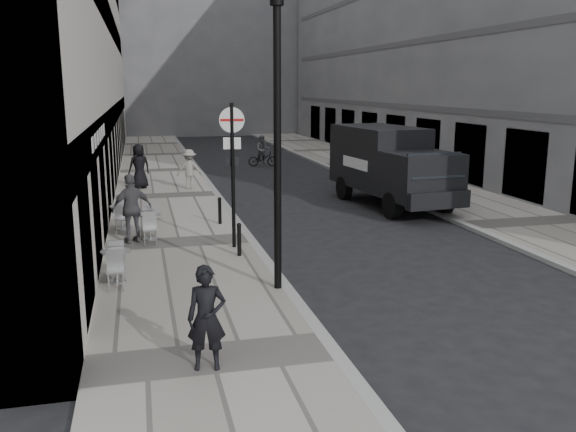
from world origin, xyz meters
name	(u,v)px	position (x,y,z in m)	size (l,w,h in m)	color
sidewalk	(167,197)	(-2.00, 18.00, 0.06)	(4.00, 60.00, 0.12)	#A29B92
far_sidewalk	(420,186)	(9.00, 18.00, 0.06)	(4.00, 60.00, 0.12)	#A29B92
building_far	(180,16)	(1.50, 56.00, 11.00)	(24.00, 16.00, 22.00)	gray
walking_man	(207,318)	(-2.10, 2.34, 0.94)	(0.60, 0.39, 1.64)	black
sign_post	(232,156)	(-0.60, 9.44, 2.59)	(0.66, 0.14, 3.85)	black
lamppost	(277,128)	(-0.20, 5.83, 3.56)	(0.28, 0.28, 6.18)	black
bollard_near	(239,240)	(-0.60, 8.55, 0.52)	(0.11, 0.11, 0.80)	black
bollard_far	(220,211)	(-0.60, 12.37, 0.52)	(0.11, 0.11, 0.79)	black
panel_van	(389,162)	(5.98, 14.46, 1.63)	(2.89, 6.35, 2.90)	black
cyclist	(263,154)	(3.68, 26.79, 0.67)	(1.64, 0.70, 1.72)	black
pedestrian_a	(132,208)	(-3.26, 10.61, 1.08)	(1.13, 0.47, 1.92)	#4C4C50
pedestrian_b	(189,169)	(-0.96, 19.38, 0.95)	(1.08, 0.62, 1.67)	gray
pedestrian_c	(139,166)	(-3.02, 19.95, 1.06)	(0.92, 0.60, 1.89)	black
cafe_table_near	(116,263)	(-3.60, 7.07, 0.55)	(0.66, 1.48, 0.84)	#ABAAAD
cafe_table_mid	(122,215)	(-3.60, 12.32, 0.56)	(0.67, 1.51, 0.86)	silver
cafe_table_far	(149,224)	(-2.80, 10.85, 0.57)	(0.68, 1.55, 0.88)	#B0AFB2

